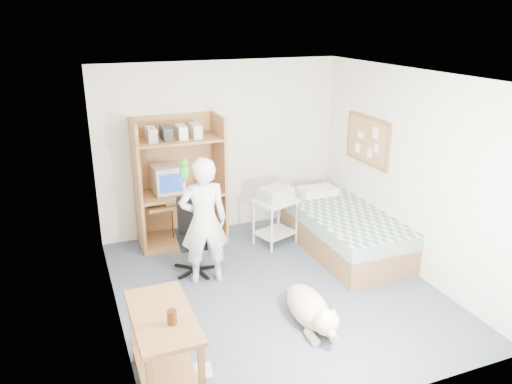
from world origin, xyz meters
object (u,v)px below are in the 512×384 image
bed (343,231)px  office_chair (195,246)px  printer_cart (275,215)px  person (204,221)px  side_desk (164,341)px  dog (311,309)px  computer_hutch (180,187)px

bed → office_chair: size_ratio=2.14×
printer_cart → office_chair: bearing=175.8°
person → bed: bearing=-171.0°
bed → side_desk: size_ratio=2.02×
person → dog: 1.63m
dog → printer_cart: 2.03m
bed → side_desk: 3.39m
bed → side_desk: bearing=-147.5°
person → computer_hutch: bearing=-84.6°
computer_hutch → bed: bearing=-29.3°
side_desk → person: bearing=63.6°
computer_hutch → office_chair: (-0.05, -0.93, -0.48)m
side_desk → computer_hutch: bearing=73.9°
bed → printer_cart: size_ratio=3.02×
office_chair → printer_cart: 1.31m
person → printer_cart: person is taller
computer_hutch → person: computer_hutch is taller
person → printer_cart: 1.42m
computer_hutch → dog: bearing=-73.5°
bed → computer_hutch: bearing=150.7°
dog → bed: bearing=52.1°
computer_hutch → side_desk: computer_hutch is taller
bed → office_chair: office_chair is taller
office_chair → dog: 1.81m
side_desk → office_chair: bearing=68.2°
side_desk → printer_cart: 3.13m
person → dog: (0.76, -1.31, -0.60)m
side_desk → person: person is taller
computer_hutch → dog: 2.73m
dog → person: bearing=123.4°
dog → printer_cart: printer_cart is taller
side_desk → printer_cart: side_desk is taller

